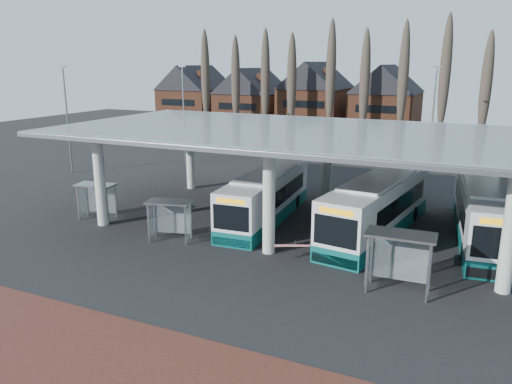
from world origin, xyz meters
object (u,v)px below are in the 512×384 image
at_px(bus_1, 266,197).
at_px(bus_3, 484,212).
at_px(bus_2, 378,207).
at_px(shelter_0, 97,193).
at_px(shelter_1, 170,211).
at_px(shelter_2, 400,249).

distance_m(bus_1, bus_3, 13.72).
relative_size(bus_1, bus_2, 0.92).
distance_m(bus_1, shelter_0, 11.59).
distance_m(bus_2, bus_3, 6.27).
relative_size(bus_1, shelter_0, 4.28).
bearing_deg(shelter_1, bus_2, 15.69).
bearing_deg(shelter_0, bus_2, 5.99).
height_order(bus_3, shelter_1, bus_3).
xyz_separation_m(shelter_1, shelter_2, (13.69, -1.39, 0.31)).
bearing_deg(shelter_2, bus_2, 106.01).
relative_size(shelter_0, shelter_2, 0.89).
bearing_deg(bus_2, bus_3, 22.99).
bearing_deg(bus_1, bus_2, -2.42).
distance_m(bus_2, shelter_2, 8.31).
relative_size(bus_3, shelter_0, 4.69).
bearing_deg(shelter_1, shelter_0, 152.84).
height_order(bus_3, shelter_0, bus_3).
bearing_deg(shelter_1, bus_3, 10.69).
distance_m(bus_3, shelter_1, 18.97).
bearing_deg(bus_2, shelter_0, -156.85).
height_order(bus_1, shelter_1, bus_1).
height_order(bus_1, shelter_2, bus_1).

